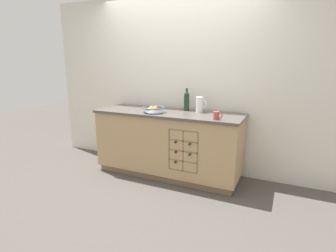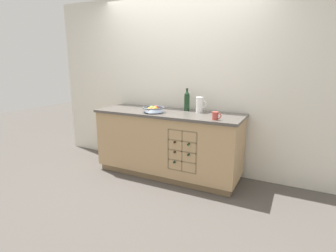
% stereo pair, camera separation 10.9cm
% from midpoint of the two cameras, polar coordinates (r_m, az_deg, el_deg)
% --- Properties ---
extents(ground_plane, '(14.00, 14.00, 0.00)m').
position_cam_midpoint_polar(ground_plane, '(3.87, 0.82, -10.32)').
color(ground_plane, '#4C4742').
extents(back_wall, '(4.41, 0.06, 2.55)m').
position_cam_midpoint_polar(back_wall, '(3.91, 3.44, 9.23)').
color(back_wall, silver).
rests_on(back_wall, ground_plane).
extents(kitchen_island, '(2.05, 0.70, 0.91)m').
position_cam_midpoint_polar(kitchen_island, '(3.71, 0.88, -3.77)').
color(kitchen_island, olive).
rests_on(kitchen_island, ground_plane).
extents(fruit_bowl, '(0.30, 0.30, 0.09)m').
position_cam_midpoint_polar(fruit_bowl, '(3.56, -2.28, 3.71)').
color(fruit_bowl, '#4C5666').
rests_on(fruit_bowl, kitchen_island).
extents(white_pitcher, '(0.15, 0.10, 0.21)m').
position_cam_midpoint_polar(white_pitcher, '(3.57, 7.79, 4.67)').
color(white_pitcher, white).
rests_on(white_pitcher, kitchen_island).
extents(ceramic_mug, '(0.11, 0.07, 0.10)m').
position_cam_midpoint_polar(ceramic_mug, '(3.14, 11.29, 2.20)').
color(ceramic_mug, '#B7473D').
rests_on(ceramic_mug, kitchen_island).
extents(standing_wine_bottle, '(0.08, 0.08, 0.31)m').
position_cam_midpoint_polar(standing_wine_bottle, '(3.69, 4.98, 5.49)').
color(standing_wine_bottle, '#19381E').
rests_on(standing_wine_bottle, kitchen_island).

